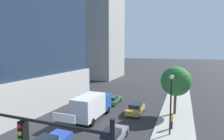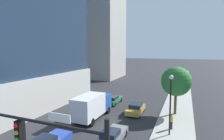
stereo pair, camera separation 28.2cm
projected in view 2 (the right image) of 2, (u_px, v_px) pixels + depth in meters
name	position (u px, v px, depth m)	size (l,w,h in m)	color
sidewalk	(176.00, 119.00, 23.21)	(4.24, 120.00, 0.15)	#9E9B93
construction_building	(97.00, 20.00, 59.52)	(16.09, 18.65, 43.05)	#9E9B93
street_lamp	(171.00, 96.00, 18.43)	(0.44, 0.44, 6.22)	black
street_tree	(176.00, 81.00, 24.60)	(4.00, 4.00, 6.52)	brown
car_gold	(136.00, 109.00, 25.58)	(1.85, 4.29, 1.39)	#AD8938
car_gray	(113.00, 135.00, 17.59)	(1.78, 4.13, 1.39)	slate
car_green	(113.00, 100.00, 30.40)	(1.76, 4.46, 1.30)	#1E6638
box_truck	(92.00, 105.00, 23.44)	(2.43, 6.94, 3.23)	#1E4799
pedestrian_yellow_shirt	(171.00, 121.00, 20.13)	(0.34, 0.34, 1.76)	black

